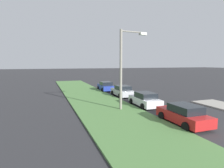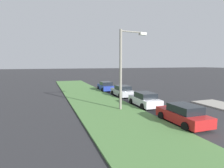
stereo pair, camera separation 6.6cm
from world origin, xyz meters
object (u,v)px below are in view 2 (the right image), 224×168
object	(u,v)px
parked_car_white	(145,100)
parked_car_silver	(122,91)
parked_car_blue	(106,86)
streetlight	(124,64)
parked_car_red	(183,115)

from	to	relation	value
parked_car_white	parked_car_silver	xyz separation A→B (m)	(6.16, -0.11, 0.00)
parked_car_white	parked_car_blue	size ratio (longest dim) A/B	1.00
parked_car_silver	parked_car_blue	world-z (taller)	same
parked_car_blue	streetlight	bearing A→B (deg)	172.44
parked_car_blue	streetlight	world-z (taller)	streetlight
parked_car_blue	streetlight	size ratio (longest dim) A/B	0.58
parked_car_white	streetlight	bearing A→B (deg)	105.66
parked_car_red	streetlight	xyz separation A→B (m)	(5.35, 2.41, 3.67)
parked_car_silver	parked_car_blue	distance (m)	5.74
parked_car_blue	parked_car_red	bearing A→B (deg)	-176.86
parked_car_red	parked_car_white	world-z (taller)	same
parked_car_red	parked_car_blue	size ratio (longest dim) A/B	0.98
parked_car_silver	streetlight	size ratio (longest dim) A/B	0.57
parked_car_white	parked_car_blue	xyz separation A→B (m)	(11.88, 0.39, 0.00)
parked_car_white	parked_car_silver	size ratio (longest dim) A/B	1.02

